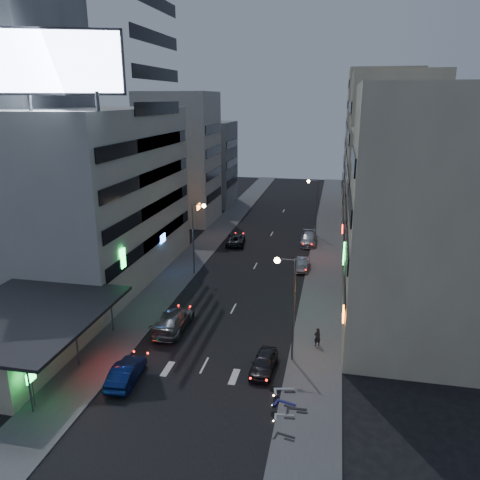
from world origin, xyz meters
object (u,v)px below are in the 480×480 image
(scooter_silver_a, at_px, (295,407))
(scooter_black_b, at_px, (308,401))
(parked_car_right_mid, at_px, (302,264))
(road_car_blue, at_px, (126,373))
(parked_car_right_far, at_px, (309,239))
(parked_car_right_near, at_px, (264,363))
(road_car_silver, at_px, (173,320))
(person, at_px, (317,337))
(parked_car_left, at_px, (236,239))
(scooter_blue, at_px, (297,397))
(scooter_silver_b, at_px, (295,380))
(scooter_black_a, at_px, (296,430))

(scooter_silver_a, height_order, scooter_black_b, scooter_black_b)
(parked_car_right_mid, height_order, road_car_blue, road_car_blue)
(parked_car_right_far, xyz_separation_m, scooter_silver_a, (1.50, -36.35, -0.07))
(parked_car_right_near, height_order, road_car_silver, road_car_silver)
(parked_car_right_near, xyz_separation_m, person, (3.61, 4.25, 0.21))
(parked_car_right_far, height_order, person, person)
(parked_car_right_near, distance_m, scooter_silver_a, 5.32)
(person, bearing_deg, scooter_black_b, 59.35)
(road_car_blue, relative_size, road_car_silver, 0.75)
(parked_car_left, xyz_separation_m, person, (12.17, -25.56, 0.18))
(parked_car_right_mid, distance_m, scooter_blue, 25.37)
(person, xyz_separation_m, scooter_blue, (-0.89, -7.85, -0.16))
(parked_car_left, bearing_deg, parked_car_right_mid, 132.49)
(road_car_blue, bearing_deg, scooter_silver_b, -176.72)
(person, bearing_deg, parked_car_right_far, -114.21)
(parked_car_right_mid, bearing_deg, scooter_blue, -84.99)
(parked_car_right_far, bearing_deg, person, -85.48)
(parked_car_right_near, relative_size, scooter_blue, 2.00)
(road_car_silver, height_order, scooter_blue, road_car_silver)
(scooter_black_a, xyz_separation_m, scooter_silver_a, (-0.28, 2.02, 0.03))
(road_car_blue, relative_size, scooter_silver_a, 2.42)
(person, bearing_deg, scooter_black_a, 57.15)
(scooter_black_a, relative_size, scooter_silver_b, 0.83)
(road_car_blue, height_order, scooter_black_a, road_car_blue)
(parked_car_right_near, bearing_deg, scooter_blue, -49.62)
(road_car_silver, bearing_deg, parked_car_right_near, 150.80)
(scooter_silver_b, bearing_deg, road_car_silver, 47.24)
(road_car_silver, distance_m, scooter_black_b, 14.75)
(scooter_silver_b, bearing_deg, parked_car_right_near, 40.72)
(scooter_blue, distance_m, scooter_black_b, 0.75)
(parked_car_right_mid, height_order, road_car_silver, road_car_silver)
(parked_car_right_far, distance_m, scooter_silver_b, 33.59)
(scooter_silver_a, height_order, scooter_blue, scooter_blue)
(road_car_silver, xyz_separation_m, scooter_black_a, (11.49, -11.36, -0.20))
(scooter_black_a, bearing_deg, parked_car_right_near, 36.58)
(parked_car_right_far, bearing_deg, scooter_silver_a, -88.21)
(parked_car_right_near, xyz_separation_m, road_car_blue, (-9.17, -3.26, 0.05))
(parked_car_right_near, height_order, parked_car_left, parked_car_left)
(parked_car_right_near, relative_size, scooter_black_b, 2.07)
(parked_car_right_mid, xyz_separation_m, parked_car_left, (-9.64, 8.10, 0.05))
(parked_car_right_near, distance_m, scooter_black_b, 5.18)
(person, relative_size, scooter_black_b, 0.80)
(road_car_silver, relative_size, person, 3.81)
(parked_car_right_mid, height_order, parked_car_right_far, parked_car_right_far)
(scooter_black_a, bearing_deg, parked_car_right_mid, 16.48)
(parked_car_right_far, relative_size, road_car_silver, 0.88)
(parked_car_right_mid, xyz_separation_m, scooter_black_b, (2.34, -25.60, 0.05))
(parked_car_left, height_order, scooter_black_b, parked_car_left)
(scooter_blue, bearing_deg, parked_car_right_mid, 20.35)
(parked_car_left, relative_size, scooter_black_a, 2.98)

